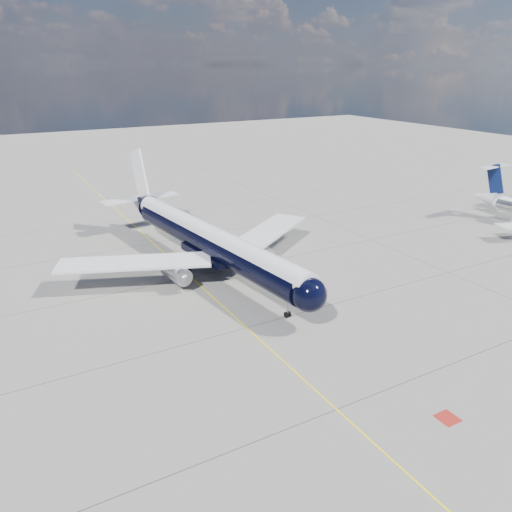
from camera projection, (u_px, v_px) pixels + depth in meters
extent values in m
plane|color=gray|center=(177.00, 265.00, 67.81)|extent=(320.00, 320.00, 0.00)
cube|color=yellow|center=(191.00, 277.00, 63.74)|extent=(0.16, 160.00, 0.01)
cube|color=maroon|center=(447.00, 418.00, 38.35)|extent=(1.60, 1.60, 0.01)
cylinder|color=black|center=(212.00, 243.00, 64.12)|extent=(7.57, 36.19, 3.60)
sphere|color=black|center=(309.00, 295.00, 49.75)|extent=(3.98, 3.98, 3.60)
cone|color=black|center=(141.00, 203.00, 80.81)|extent=(4.31, 6.99, 3.60)
cylinder|color=silver|center=(211.00, 236.00, 63.80)|extent=(6.99, 37.98, 2.81)
cube|color=black|center=(311.00, 290.00, 49.42)|extent=(2.39, 1.38, 0.52)
cube|color=silver|center=(135.00, 263.00, 60.09)|extent=(18.66, 11.11, 0.30)
cube|color=silver|center=(267.00, 232.00, 70.92)|extent=(17.69, 14.18, 0.30)
cube|color=black|center=(212.00, 253.00, 64.60)|extent=(5.01, 9.86, 0.95)
cylinder|color=#ACACB3|center=(176.00, 272.00, 60.03)|extent=(2.59, 4.57, 2.12)
cylinder|color=#ACACB3|center=(259.00, 252.00, 66.73)|extent=(2.59, 4.57, 2.12)
sphere|color=gray|center=(184.00, 278.00, 58.52)|extent=(1.15, 1.15, 1.04)
sphere|color=gray|center=(268.00, 256.00, 65.23)|extent=(1.15, 1.15, 1.04)
cube|color=silver|center=(175.00, 267.00, 59.92)|extent=(0.54, 3.04, 1.04)
cube|color=silver|center=(258.00, 246.00, 66.62)|extent=(0.54, 3.04, 1.04)
cube|color=silver|center=(139.00, 173.00, 78.72)|extent=(0.97, 6.01, 8.08)
cube|color=silver|center=(140.00, 198.00, 80.54)|extent=(12.58, 4.38, 0.21)
cylinder|color=gray|center=(288.00, 307.00, 53.27)|extent=(0.19, 0.19, 1.99)
cylinder|color=black|center=(286.00, 315.00, 53.47)|extent=(0.24, 0.68, 0.66)
cylinder|color=black|center=(289.00, 314.00, 53.68)|extent=(0.24, 0.68, 0.66)
cylinder|color=gray|center=(186.00, 264.00, 64.52)|extent=(0.27, 0.27, 1.80)
cylinder|color=gray|center=(226.00, 255.00, 67.82)|extent=(0.27, 0.27, 1.80)
cylinder|color=black|center=(189.00, 271.00, 64.39)|extent=(0.54, 1.08, 1.04)
cylinder|color=black|center=(185.00, 268.00, 65.19)|extent=(0.54, 1.08, 1.04)
cylinder|color=black|center=(228.00, 261.00, 67.70)|extent=(0.54, 1.08, 1.04)
cylinder|color=black|center=(224.00, 259.00, 68.49)|extent=(0.54, 1.08, 1.04)
cone|color=silver|center=(484.00, 197.00, 89.50)|extent=(2.98, 4.86, 2.49)
cylinder|color=#ACACB3|center=(506.00, 205.00, 84.60)|extent=(1.70, 3.09, 1.38)
cube|color=silver|center=(507.00, 204.00, 84.85)|extent=(1.08, 1.57, 0.17)
cube|color=#09143F|center=(495.00, 179.00, 87.21)|extent=(0.64, 3.88, 5.66)
cube|color=silver|center=(494.00, 166.00, 86.84)|extent=(7.54, 2.64, 0.15)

